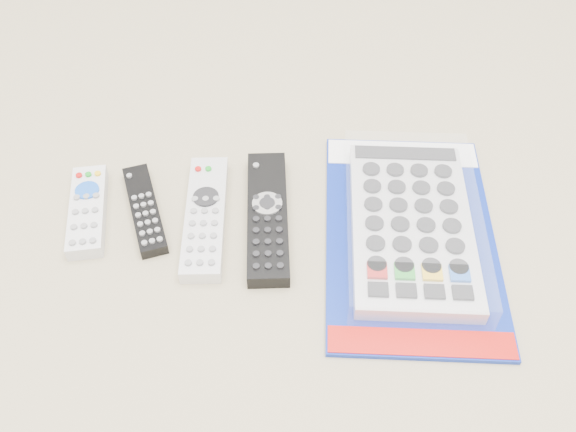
{
  "coord_description": "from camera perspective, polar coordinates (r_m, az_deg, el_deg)",
  "views": [
    {
      "loc": [
        -0.01,
        -0.54,
        0.67
      ],
      "look_at": [
        0.05,
        0.03,
        0.01
      ],
      "focal_mm": 40.0,
      "sensor_mm": 36.0,
      "label": 1
    }
  ],
  "objects": [
    {
      "name": "remote_silver_dvd",
      "position": [
        0.88,
        -7.36,
        -0.05
      ],
      "size": [
        0.07,
        0.21,
        0.02
      ],
      "rotation": [
        0.0,
        0.0,
        -0.09
      ],
      "color": "silver",
      "rests_on": "ground"
    },
    {
      "name": "remote_large_black",
      "position": [
        0.87,
        -1.83,
        -0.01
      ],
      "size": [
        0.07,
        0.23,
        0.02
      ],
      "rotation": [
        0.0,
        0.0,
        -0.07
      ],
      "color": "black",
      "rests_on": "ground"
    },
    {
      "name": "remote_small_grey",
      "position": [
        0.92,
        -17.39,
        0.47
      ],
      "size": [
        0.05,
        0.16,
        0.02
      ],
      "rotation": [
        0.0,
        0.0,
        0.04
      ],
      "color": "silver",
      "rests_on": "ground"
    },
    {
      "name": "jumbo_remote_packaged",
      "position": [
        0.86,
        10.93,
        -0.7
      ],
      "size": [
        0.28,
        0.4,
        0.05
      ],
      "rotation": [
        0.0,
        0.0,
        -0.15
      ],
      "color": "navy",
      "rests_on": "ground"
    },
    {
      "name": "remote_slim_black",
      "position": [
        0.9,
        -12.62,
        0.56
      ],
      "size": [
        0.07,
        0.17,
        0.02
      ],
      "rotation": [
        0.0,
        0.0,
        0.21
      ],
      "color": "black",
      "rests_on": "ground"
    }
  ]
}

